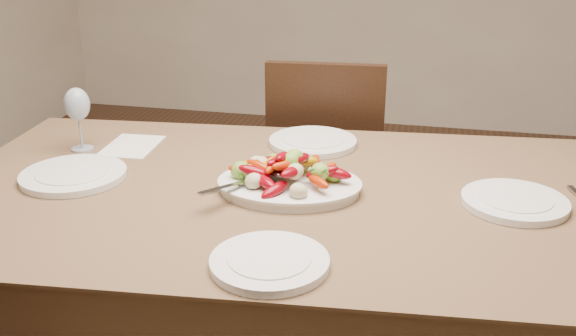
# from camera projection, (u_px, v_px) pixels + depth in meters

# --- Properties ---
(dining_table) EXTENTS (1.93, 1.20, 0.76)m
(dining_table) POSITION_uv_depth(u_px,v_px,m) (288.00, 313.00, 1.81)
(dining_table) COLOR brown
(dining_table) RESTS_ON ground
(chair_far) EXTENTS (0.45, 0.45, 0.95)m
(chair_far) POSITION_uv_depth(u_px,v_px,m) (328.00, 171.00, 2.55)
(chair_far) COLOR black
(chair_far) RESTS_ON ground
(serving_platter) EXTENTS (0.38, 0.30, 0.02)m
(serving_platter) POSITION_uv_depth(u_px,v_px,m) (289.00, 187.00, 1.66)
(serving_platter) COLOR white
(serving_platter) RESTS_ON dining_table
(roasted_vegetables) EXTENTS (0.31, 0.23, 0.09)m
(roasted_vegetables) POSITION_uv_depth(u_px,v_px,m) (289.00, 167.00, 1.63)
(roasted_vegetables) COLOR #72020B
(roasted_vegetables) RESTS_ON serving_platter
(serving_spoon) EXTENTS (0.27, 0.19, 0.03)m
(serving_spoon) POSITION_uv_depth(u_px,v_px,m) (262.00, 178.00, 1.61)
(serving_spoon) COLOR #9EA0A8
(serving_spoon) RESTS_ON serving_platter
(plate_left) EXTENTS (0.28, 0.28, 0.02)m
(plate_left) POSITION_uv_depth(u_px,v_px,m) (74.00, 175.00, 1.74)
(plate_left) COLOR white
(plate_left) RESTS_ON dining_table
(plate_right) EXTENTS (0.26, 0.26, 0.02)m
(plate_right) POSITION_uv_depth(u_px,v_px,m) (515.00, 202.00, 1.58)
(plate_right) COLOR white
(plate_right) RESTS_ON dining_table
(plate_far) EXTENTS (0.27, 0.27, 0.02)m
(plate_far) POSITION_uv_depth(u_px,v_px,m) (313.00, 142.00, 1.99)
(plate_far) COLOR white
(plate_far) RESTS_ON dining_table
(plate_near) EXTENTS (0.25, 0.25, 0.02)m
(plate_near) POSITION_uv_depth(u_px,v_px,m) (270.00, 263.00, 1.30)
(plate_near) COLOR white
(plate_near) RESTS_ON dining_table
(wine_glass) EXTENTS (0.08, 0.08, 0.20)m
(wine_glass) POSITION_uv_depth(u_px,v_px,m) (79.00, 118.00, 1.92)
(wine_glass) COLOR #8C99A5
(wine_glass) RESTS_ON dining_table
(menu_card) EXTENTS (0.16, 0.22, 0.00)m
(menu_card) POSITION_uv_depth(u_px,v_px,m) (132.00, 146.00, 1.98)
(menu_card) COLOR silver
(menu_card) RESTS_ON dining_table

